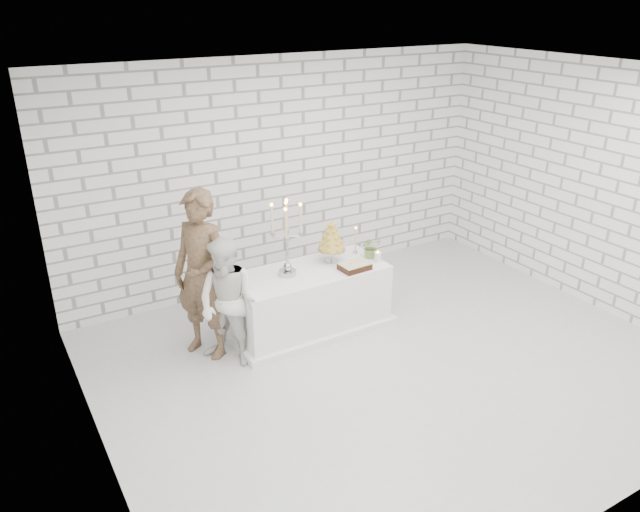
{
  "coord_description": "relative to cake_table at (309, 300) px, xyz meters",
  "views": [
    {
      "loc": [
        -3.55,
        -4.45,
        3.69
      ],
      "look_at": [
        -0.44,
        0.81,
        1.05
      ],
      "focal_mm": 34.44,
      "sensor_mm": 36.0,
      "label": 1
    }
  ],
  "objects": [
    {
      "name": "chocolate_cake",
      "position": [
        0.47,
        -0.24,
        0.42
      ],
      "size": [
        0.35,
        0.26,
        0.08
      ],
      "primitive_type": "cube",
      "rotation": [
        0.0,
        0.0,
        0.05
      ],
      "color": "black",
      "rests_on": "cake_table"
    },
    {
      "name": "wall_back",
      "position": [
        0.41,
        1.39,
        1.12
      ],
      "size": [
        6.0,
        0.01,
        3.0
      ],
      "primitive_type": "cube",
      "color": "white",
      "rests_on": "ground"
    },
    {
      "name": "wall_front",
      "position": [
        0.41,
        -3.61,
        1.12
      ],
      "size": [
        6.0,
        0.01,
        3.0
      ],
      "primitive_type": "cube",
      "color": "white",
      "rests_on": "ground"
    },
    {
      "name": "groom",
      "position": [
        -1.23,
        0.12,
        0.56
      ],
      "size": [
        0.75,
        0.82,
        1.87
      ],
      "primitive_type": "imported",
      "rotation": [
        0.0,
        0.0,
        -0.99
      ],
      "color": "#39281C",
      "rests_on": "ground"
    },
    {
      "name": "extra_taper",
      "position": [
        0.74,
        0.16,
        0.54
      ],
      "size": [
        0.07,
        0.07,
        0.32
      ],
      "primitive_type": "cylinder",
      "rotation": [
        0.0,
        0.0,
        0.19
      ],
      "color": "beige",
      "rests_on": "cake_table"
    },
    {
      "name": "ceiling",
      "position": [
        0.41,
        -1.11,
        2.62
      ],
      "size": [
        6.0,
        5.0,
        0.01
      ],
      "primitive_type": "cube",
      "color": "white",
      "rests_on": "ground"
    },
    {
      "name": "bride",
      "position": [
        -1.09,
        -0.2,
        0.33
      ],
      "size": [
        0.83,
        0.87,
        1.42
      ],
      "primitive_type": "imported",
      "rotation": [
        0.0,
        0.0,
        -0.99
      ],
      "color": "white",
      "rests_on": "ground"
    },
    {
      "name": "wall_left",
      "position": [
        -2.59,
        -1.11,
        1.12
      ],
      "size": [
        0.01,
        5.0,
        3.0
      ],
      "primitive_type": "cube",
      "color": "white",
      "rests_on": "ground"
    },
    {
      "name": "wall_right",
      "position": [
        3.41,
        -1.11,
        1.12
      ],
      "size": [
        0.01,
        5.0,
        3.0
      ],
      "primitive_type": "cube",
      "color": "white",
      "rests_on": "ground"
    },
    {
      "name": "pillar_candle",
      "position": [
        0.82,
        -0.2,
        0.44
      ],
      "size": [
        0.09,
        0.09,
        0.12
      ],
      "primitive_type": "cylinder",
      "rotation": [
        0.0,
        0.0,
        -0.08
      ],
      "color": "white",
      "rests_on": "cake_table"
    },
    {
      "name": "croquembouche",
      "position": [
        0.35,
        0.08,
        0.63
      ],
      "size": [
        0.39,
        0.39,
        0.52
      ],
      "primitive_type": null,
      "rotation": [
        0.0,
        0.0,
        0.18
      ],
      "color": "#B0892E",
      "rests_on": "cake_table"
    },
    {
      "name": "cake_table",
      "position": [
        0.0,
        0.0,
        0.0
      ],
      "size": [
        1.8,
        0.8,
        0.75
      ],
      "primitive_type": "cube",
      "color": "white",
      "rests_on": "ground"
    },
    {
      "name": "flowers",
      "position": [
        0.83,
        -0.05,
        0.51
      ],
      "size": [
        0.29,
        0.26,
        0.27
      ],
      "primitive_type": "imported",
      "rotation": [
        0.0,
        0.0,
        -0.25
      ],
      "color": "#4D7231",
      "rests_on": "cake_table"
    },
    {
      "name": "ground",
      "position": [
        0.41,
        -1.11,
        -0.38
      ],
      "size": [
        6.0,
        5.0,
        0.01
      ],
      "primitive_type": "cube",
      "color": "silver",
      "rests_on": "ground"
    },
    {
      "name": "candelabra",
      "position": [
        -0.27,
        0.02,
        0.81
      ],
      "size": [
        0.44,
        0.44,
        0.87
      ],
      "primitive_type": null,
      "rotation": [
        0.0,
        0.0,
        0.27
      ],
      "color": "#A09FA9",
      "rests_on": "cake_table"
    }
  ]
}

